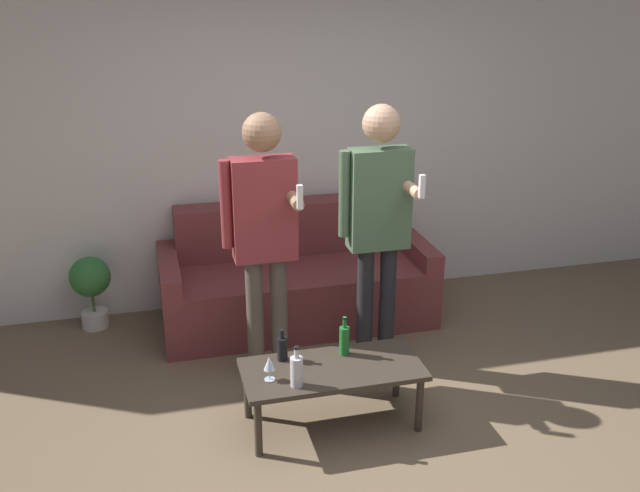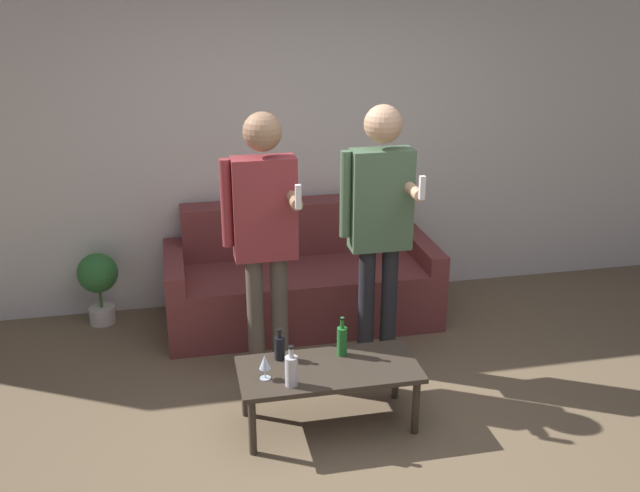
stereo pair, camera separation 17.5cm
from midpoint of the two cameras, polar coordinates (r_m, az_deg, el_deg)
The scene contains 11 objects.
ground_plane at distance 4.06m, azimuth 4.08°, elevation -17.14°, with size 16.00×16.00×0.00m, color #756047.
wall_back at distance 5.57m, azimuth -3.08°, elevation 8.92°, with size 8.00×0.06×2.70m.
couch at distance 5.47m, azimuth -2.91°, elevation -2.75°, with size 2.02×0.85×0.87m.
coffee_table at distance 4.19m, azimuth -0.23°, elevation -10.20°, with size 1.04×0.48×0.38m.
bottle_orange at distance 4.25m, azimuth 0.77°, elevation -7.52°, with size 0.06×0.06×0.25m.
bottle_green at distance 3.95m, azimuth -3.17°, elevation -9.93°, with size 0.07×0.07×0.24m.
bottle_dark at distance 4.21m, azimuth -4.24°, elevation -8.15°, with size 0.06×0.06×0.20m.
wine_glass_near at distance 4.01m, azimuth -5.34°, elevation -9.39°, with size 0.06×0.06×0.15m.
person_standing_left at distance 4.37m, azimuth -5.67°, elevation 1.56°, with size 0.46×0.44×1.76m.
person_standing_right at distance 4.52m, azimuth 3.56°, elevation 2.45°, with size 0.46×0.44×1.78m.
potted_plant at distance 5.59m, azimuth -18.73°, elevation -2.85°, with size 0.30×0.30×0.56m.
Camera 1 is at (-1.14, -3.01, 2.50)m, focal length 40.00 mm.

